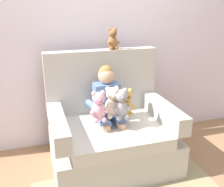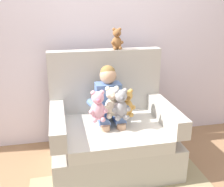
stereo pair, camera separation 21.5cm
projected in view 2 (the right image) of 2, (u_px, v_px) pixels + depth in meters
The scene contains 9 objects.
ground_plane at pixel (113, 164), 2.84m from camera, with size 8.00×8.00×0.00m, color #936D4C.
back_wall at pixel (100, 34), 3.04m from camera, with size 6.00×0.10×2.60m, color silver.
armchair at pixel (112, 132), 2.78m from camera, with size 1.24×0.94×1.17m.
seated_child at pixel (109, 102), 2.68m from camera, with size 0.45×0.39×0.82m.
plush_grey at pixel (121, 105), 2.51m from camera, with size 0.18×0.15×0.31m.
plush_pink at pixel (98, 107), 2.47m from camera, with size 0.18×0.15×0.30m.
plush_cream at pixel (112, 103), 2.55m from camera, with size 0.19×0.15×0.31m.
plush_honey at pixel (127, 104), 2.57m from camera, with size 0.17×0.14×0.28m.
plush_brown_on_backrest at pixel (117, 39), 2.81m from camera, with size 0.14×0.11×0.23m.
Camera 2 is at (-0.51, -2.37, 1.66)m, focal length 42.15 mm.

